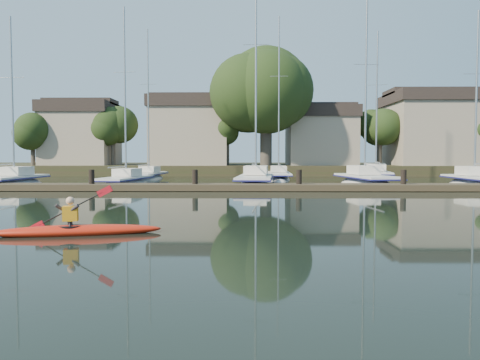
{
  "coord_description": "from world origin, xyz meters",
  "views": [
    {
      "loc": [
        -0.07,
        -12.91,
        2.01
      ],
      "look_at": [
        -0.26,
        2.61,
        1.2
      ],
      "focal_mm": 35.0,
      "sensor_mm": 36.0,
      "label": 1
    }
  ],
  "objects_px": {
    "sailboat_1": "(125,188)",
    "sailboat_6": "(279,181)",
    "sailboat_3": "(366,188)",
    "sailboat_4": "(475,189)",
    "sailboat_2": "(256,188)",
    "sailboat_7": "(376,182)",
    "dock": "(247,187)",
    "sailboat_5": "(148,181)",
    "sailboat_0": "(13,189)",
    "kayak": "(76,228)"
  },
  "relations": [
    {
      "from": "sailboat_1",
      "to": "sailboat_3",
      "type": "distance_m",
      "value": 16.4
    },
    {
      "from": "sailboat_2",
      "to": "dock",
      "type": "bearing_deg",
      "value": -92.92
    },
    {
      "from": "dock",
      "to": "sailboat_5",
      "type": "xyz_separation_m",
      "value": [
        -8.32,
        12.47,
        -0.38
      ]
    },
    {
      "from": "sailboat_5",
      "to": "sailboat_7",
      "type": "relative_size",
      "value": 0.99
    },
    {
      "from": "sailboat_2",
      "to": "sailboat_1",
      "type": "bearing_deg",
      "value": -174.15
    },
    {
      "from": "sailboat_5",
      "to": "sailboat_6",
      "type": "distance_m",
      "value": 11.06
    },
    {
      "from": "dock",
      "to": "sailboat_0",
      "type": "bearing_deg",
      "value": 165.2
    },
    {
      "from": "sailboat_6",
      "to": "sailboat_4",
      "type": "bearing_deg",
      "value": -32.91
    },
    {
      "from": "sailboat_4",
      "to": "sailboat_6",
      "type": "height_order",
      "value": "sailboat_6"
    },
    {
      "from": "sailboat_2",
      "to": "sailboat_7",
      "type": "distance_m",
      "value": 13.38
    },
    {
      "from": "kayak",
      "to": "sailboat_0",
      "type": "distance_m",
      "value": 22.39
    },
    {
      "from": "dock",
      "to": "sailboat_2",
      "type": "bearing_deg",
      "value": 82.75
    },
    {
      "from": "sailboat_0",
      "to": "kayak",
      "type": "bearing_deg",
      "value": -58.09
    },
    {
      "from": "sailboat_7",
      "to": "sailboat_3",
      "type": "bearing_deg",
      "value": -99.21
    },
    {
      "from": "sailboat_2",
      "to": "sailboat_7",
      "type": "bearing_deg",
      "value": 42.97
    },
    {
      "from": "kayak",
      "to": "sailboat_6",
      "type": "height_order",
      "value": "sailboat_6"
    },
    {
      "from": "sailboat_0",
      "to": "sailboat_3",
      "type": "bearing_deg",
      "value": 3.87
    },
    {
      "from": "sailboat_3",
      "to": "sailboat_5",
      "type": "height_order",
      "value": "sailboat_3"
    },
    {
      "from": "dock",
      "to": "sailboat_2",
      "type": "distance_m",
      "value": 4.74
    },
    {
      "from": "sailboat_1",
      "to": "sailboat_4",
      "type": "bearing_deg",
      "value": 5.68
    },
    {
      "from": "sailboat_1",
      "to": "sailboat_3",
      "type": "height_order",
      "value": "sailboat_3"
    },
    {
      "from": "sailboat_4",
      "to": "sailboat_7",
      "type": "bearing_deg",
      "value": 115.72
    },
    {
      "from": "sailboat_5",
      "to": "sailboat_7",
      "type": "height_order",
      "value": "sailboat_5"
    },
    {
      "from": "sailboat_2",
      "to": "sailboat_3",
      "type": "bearing_deg",
      "value": 7.46
    },
    {
      "from": "kayak",
      "to": "sailboat_7",
      "type": "distance_m",
      "value": 32.17
    },
    {
      "from": "sailboat_3",
      "to": "sailboat_4",
      "type": "relative_size",
      "value": 1.1
    },
    {
      "from": "sailboat_3",
      "to": "sailboat_6",
      "type": "height_order",
      "value": "sailboat_6"
    },
    {
      "from": "sailboat_1",
      "to": "sailboat_2",
      "type": "height_order",
      "value": "sailboat_2"
    },
    {
      "from": "sailboat_2",
      "to": "sailboat_6",
      "type": "bearing_deg",
      "value": 79.67
    },
    {
      "from": "sailboat_1",
      "to": "sailboat_6",
      "type": "bearing_deg",
      "value": 43.97
    },
    {
      "from": "sailboat_4",
      "to": "sailboat_7",
      "type": "height_order",
      "value": "sailboat_7"
    },
    {
      "from": "dock",
      "to": "sailboat_1",
      "type": "xyz_separation_m",
      "value": [
        -8.22,
        4.45,
        -0.38
      ]
    },
    {
      "from": "sailboat_2",
      "to": "sailboat_4",
      "type": "xyz_separation_m",
      "value": [
        14.56,
        -0.55,
        -0.01
      ]
    },
    {
      "from": "sailboat_2",
      "to": "sailboat_6",
      "type": "xyz_separation_m",
      "value": [
        2.14,
        8.17,
        0.03
      ]
    },
    {
      "from": "dock",
      "to": "sailboat_6",
      "type": "bearing_deg",
      "value": 78.0
    },
    {
      "from": "dock",
      "to": "sailboat_6",
      "type": "distance_m",
      "value": 13.15
    },
    {
      "from": "sailboat_5",
      "to": "kayak",
      "type": "bearing_deg",
      "value": -78.38
    },
    {
      "from": "sailboat_1",
      "to": "sailboat_7",
      "type": "relative_size",
      "value": 0.94
    },
    {
      "from": "sailboat_0",
      "to": "sailboat_4",
      "type": "bearing_deg",
      "value": 1.56
    },
    {
      "from": "sailboat_0",
      "to": "sailboat_7",
      "type": "bearing_deg",
      "value": 19.99
    },
    {
      "from": "sailboat_1",
      "to": "dock",
      "type": "bearing_deg",
      "value": -21.95
    },
    {
      "from": "sailboat_2",
      "to": "sailboat_4",
      "type": "bearing_deg",
      "value": 2.15
    },
    {
      "from": "sailboat_6",
      "to": "sailboat_7",
      "type": "height_order",
      "value": "sailboat_6"
    },
    {
      "from": "kayak",
      "to": "sailboat_6",
      "type": "bearing_deg",
      "value": 63.58
    },
    {
      "from": "dock",
      "to": "sailboat_1",
      "type": "height_order",
      "value": "sailboat_1"
    },
    {
      "from": "sailboat_7",
      "to": "kayak",
      "type": "bearing_deg",
      "value": -107.95
    },
    {
      "from": "kayak",
      "to": "sailboat_4",
      "type": "distance_m",
      "value": 27.48
    },
    {
      "from": "sailboat_3",
      "to": "sailboat_4",
      "type": "bearing_deg",
      "value": -14.98
    },
    {
      "from": "kayak",
      "to": "sailboat_3",
      "type": "bearing_deg",
      "value": 46.08
    },
    {
      "from": "sailboat_3",
      "to": "sailboat_7",
      "type": "distance_m",
      "value": 8.45
    }
  ]
}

